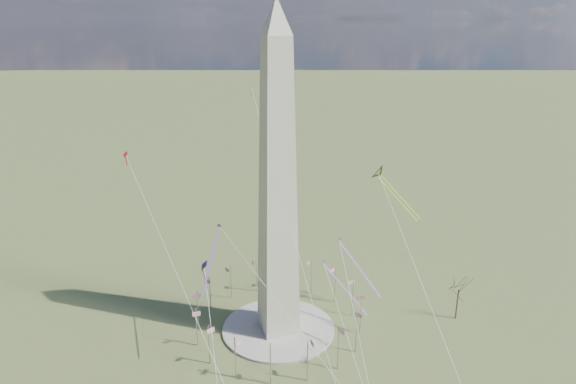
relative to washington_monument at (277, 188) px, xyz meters
name	(u,v)px	position (x,y,z in m)	size (l,w,h in m)	color
ground	(278,329)	(0.00, 0.00, -47.95)	(2000.00, 2000.00, 0.00)	#526633
plaza	(278,328)	(0.00, 0.00, -47.55)	(36.00, 36.00, 0.80)	#A19C93
washington_monument	(277,188)	(0.00, 0.00, 0.00)	(15.56, 15.56, 100.00)	beige
flagpole_ring	(278,310)	(0.00, 0.00, -40.68)	(54.40, 54.40, 13.00)	#B8BBBF
tree_near	(459,288)	(58.02, -12.86, -36.44)	(9.22, 9.22, 16.14)	#4C362E
kite_delta_black	(381,176)	(39.09, 9.16, -2.56)	(12.16, 18.54, 15.41)	black
kite_diamond_purple	(204,268)	(-22.26, 2.44, -23.49)	(2.31, 3.50, 10.50)	#341769
kite_streamer_left	(354,260)	(20.63, -10.26, -21.78)	(7.06, 17.86, 12.70)	red
kite_streamer_mid	(213,250)	(-20.01, -1.71, -16.10)	(10.17, 18.32, 13.71)	red
kite_streamer_right	(339,281)	(20.50, -0.55, -33.79)	(9.69, 17.45, 13.05)	red
kite_small_red	(126,156)	(-40.93, 29.67, 5.98)	(1.47, 1.81, 4.76)	red
kite_small_white	(251,89)	(4.22, 43.57, 23.41)	(1.09, 1.76, 4.04)	white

